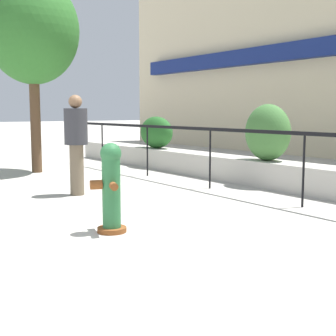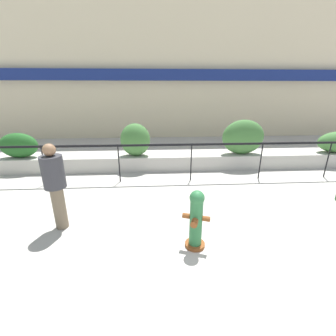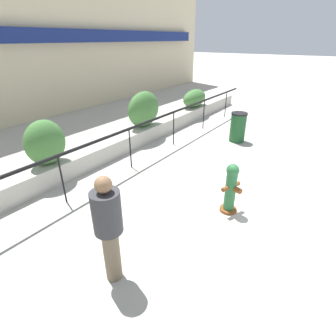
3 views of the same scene
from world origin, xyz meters
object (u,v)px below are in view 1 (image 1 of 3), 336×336
at_px(hedge_bush_0, 156,132).
at_px(fire_hydrant, 111,187).
at_px(hedge_bush_1, 268,132).
at_px(street_tree, 32,32).
at_px(pedestrian, 76,138).

xyz_separation_m(hedge_bush_0, fire_hydrant, (5.13, -4.17, -0.36)).
relative_size(hedge_bush_1, street_tree, 0.24).
xyz_separation_m(fire_hydrant, pedestrian, (-2.58, 0.75, 0.44)).
height_order(hedge_bush_0, hedge_bush_1, hedge_bush_1).
xyz_separation_m(hedge_bush_1, street_tree, (-4.63, -2.90, 2.23)).
height_order(hedge_bush_0, pedestrian, pedestrian).
bearing_deg(street_tree, fire_hydrant, -12.10).
relative_size(hedge_bush_0, hedge_bush_1, 1.12).
xyz_separation_m(hedge_bush_0, hedge_bush_1, (3.81, 0.00, 0.14)).
bearing_deg(hedge_bush_1, pedestrian, -110.16).
relative_size(hedge_bush_0, pedestrian, 0.71).
height_order(street_tree, pedestrian, street_tree).
xyz_separation_m(hedge_bush_0, pedestrian, (2.55, -3.42, 0.08)).
bearing_deg(fire_hydrant, pedestrian, 163.74).
bearing_deg(street_tree, pedestrian, -8.84).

